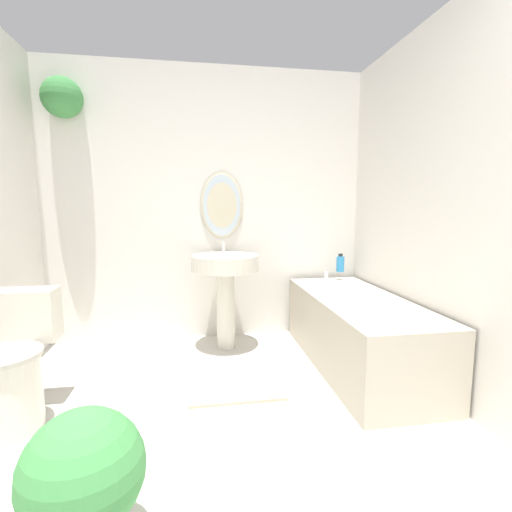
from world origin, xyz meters
name	(u,v)px	position (x,y,z in m)	size (l,w,h in m)	color
wall_back	(199,199)	(-0.08, 2.92, 1.26)	(2.91, 0.31, 2.40)	silver
wall_right	(470,205)	(1.42, 1.45, 1.20)	(0.06, 3.02, 2.40)	silver
toilet	(10,368)	(-1.14, 1.68, 0.31)	(0.39, 0.56, 0.71)	beige
pedestal_sink	(225,276)	(0.12, 2.58, 0.62)	(0.55, 0.55, 0.89)	beige
bathtub	(357,330)	(1.06, 2.06, 0.28)	(0.63, 1.58, 0.60)	#B2A893
shampoo_bottle	(340,263)	(1.18, 2.72, 0.68)	(0.07, 0.07, 0.16)	#2D84C6
potted_plant	(84,478)	(-0.51, 0.77, 0.29)	(0.41, 0.41, 0.52)	silver
bath_mat	(236,387)	(0.12, 1.85, 0.01)	(0.62, 0.42, 0.02)	#B7A88E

